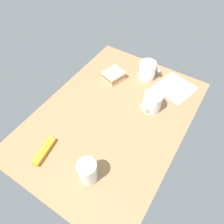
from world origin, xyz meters
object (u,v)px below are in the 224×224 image
coffee_mug_black (152,102)px  glass_of_milk (88,172)px  sandwich_main (114,75)px  paper_napkin (175,88)px  coffee_mug_milky (147,70)px  snack_bar (44,151)px

coffee_mug_black → glass_of_milk: 43.05cm
sandwich_main → paper_napkin: 32.32cm
glass_of_milk → paper_napkin: bearing=-8.7°
coffee_mug_milky → sandwich_main: bearing=126.4°
glass_of_milk → snack_bar: (-1.46, 21.10, -3.45)cm
coffee_mug_black → snack_bar: (-44.23, 26.01, -3.59)cm
coffee_mug_black → snack_bar: coffee_mug_black is taller
coffee_mug_milky → sandwich_main: (-10.40, 14.13, -2.58)cm
coffee_mug_milky → sandwich_main: size_ratio=0.90×
sandwich_main → snack_bar: bearing=179.7°
coffee_mug_milky → paper_napkin: (0.57, -16.19, -4.63)cm
coffee_mug_black → snack_bar: 51.43cm
coffee_mug_black → paper_napkin: size_ratio=0.65×
coffee_mug_black → sandwich_main: 27.04cm
coffee_mug_black → snack_bar: bearing=149.5°
glass_of_milk → snack_bar: 21.43cm
coffee_mug_black → paper_napkin: 19.90cm
coffee_mug_milky → snack_bar: size_ratio=0.83×
coffee_mug_black → sandwich_main: bearing=73.0°
coffee_mug_milky → paper_napkin: 16.85cm
coffee_mug_milky → glass_of_milk: 61.42cm
snack_bar → coffee_mug_black: bearing=-40.1°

